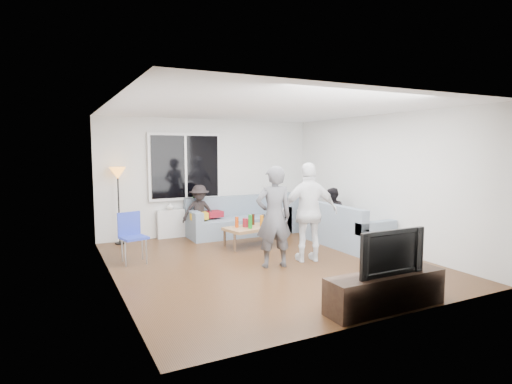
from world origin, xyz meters
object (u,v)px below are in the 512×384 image
sofa_back_section (239,216)px  player_left (274,217)px  television (387,251)px  coffee_table (253,236)px  spectator_right (332,214)px  player_right (309,212)px  sofa_right_section (345,224)px  side_chair (134,238)px  floor_lamp (119,206)px  tv_console (385,291)px  spectator_back (199,212)px

sofa_back_section → player_left: (-0.53, -2.59, 0.41)m
television → coffee_table: bearing=90.2°
sofa_back_section → coffee_table: size_ratio=2.09×
player_left → spectator_right: size_ratio=1.48×
player_right → spectator_right: bearing=-124.5°
sofa_right_section → coffee_table: sofa_right_section is taller
side_chair → floor_lamp: bearing=76.2°
floor_lamp → spectator_right: floor_lamp is taller
sofa_back_section → player_right: size_ratio=1.35×
floor_lamp → tv_console: 5.59m
floor_lamp → tv_console: (2.36, -5.04, -0.56)m
player_left → spectator_back: player_left is taller
side_chair → sofa_right_section: bearing=-20.9°
floor_lamp → spectator_right: size_ratio=1.39×
side_chair → tv_console: 4.18m
sofa_right_section → player_right: 1.57m
side_chair → spectator_right: 4.07m
coffee_table → television: size_ratio=1.15×
spectator_back → television: 4.86m
television → sofa_back_section: bearing=87.7°
sofa_right_section → television: bearing=149.7°
spectator_right → side_chair: bearing=-79.8°
sofa_right_section → television: (-1.71, -2.93, 0.29)m
sofa_back_section → spectator_back: spectator_back is taller
sofa_right_section → coffee_table: bearing=67.7°
spectator_back → player_left: bearing=-77.0°
sofa_back_section → tv_console: 4.78m
side_chair → player_left: bearing=-45.7°
sofa_right_section → player_left: (-2.05, -0.75, 0.41)m
television → tv_console: bearing=0.0°
side_chair → floor_lamp: size_ratio=0.55×
sofa_back_section → sofa_right_section: size_ratio=1.15×
coffee_table → spectator_right: 1.79m
floor_lamp → television: (2.36, -5.04, -0.06)m
sofa_right_section → floor_lamp: 4.60m
sofa_right_section → side_chair: 4.10m
sofa_back_section → television: 4.78m
sofa_right_section → player_right: player_right is taller
side_chair → sofa_back_section: bearing=13.8°
sofa_right_section → spectator_right: spectator_right is taller
side_chair → spectator_back: size_ratio=0.74×
floor_lamp → sofa_back_section: bearing=-6.0°
player_right → floor_lamp: bearing=-30.2°
coffee_table → player_right: (0.39, -1.41, 0.65)m
tv_console → coffee_table: bearing=90.2°
coffee_table → player_right: size_ratio=0.64×
spectator_back → sofa_right_section: bearing=-32.9°
player_right → tv_console: 2.34m
spectator_back → television: bearing=-76.7°
coffee_table → side_chair: (-2.34, -0.19, 0.23)m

